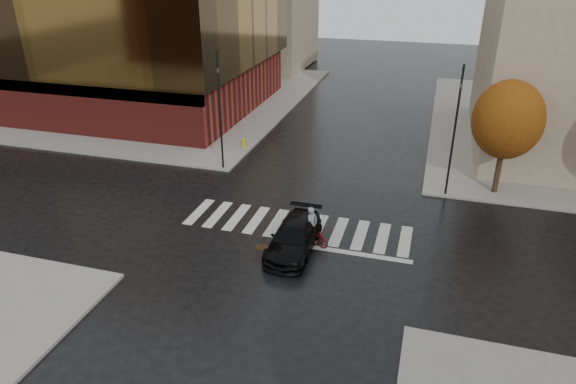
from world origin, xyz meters
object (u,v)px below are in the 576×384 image
(cyclist, at_px, (313,232))
(traffic_light_nw, at_px, (219,103))
(fire_hydrant, at_px, (244,143))
(sedan, at_px, (294,237))
(traffic_light_ne, at_px, (456,123))

(cyclist, relative_size, traffic_light_nw, 0.26)
(fire_hydrant, bearing_deg, traffic_light_nw, -90.36)
(sedan, xyz_separation_m, fire_hydrant, (-7.00, 11.80, -0.16))
(sedan, bearing_deg, traffic_light_ne, 50.06)
(traffic_light_nw, xyz_separation_m, fire_hydrant, (0.02, 3.70, -3.83))
(sedan, xyz_separation_m, traffic_light_ne, (6.78, 8.10, 3.68))
(traffic_light_ne, bearing_deg, traffic_light_nw, -8.91)
(sedan, distance_m, fire_hydrant, 13.72)
(sedan, relative_size, traffic_light_nw, 0.65)
(traffic_light_ne, distance_m, fire_hydrant, 14.78)
(sedan, relative_size, cyclist, 2.45)
(sedan, height_order, cyclist, cyclist)
(cyclist, height_order, traffic_light_nw, traffic_light_nw)
(cyclist, distance_m, traffic_light_nw, 11.27)
(sedan, height_order, traffic_light_nw, traffic_light_nw)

